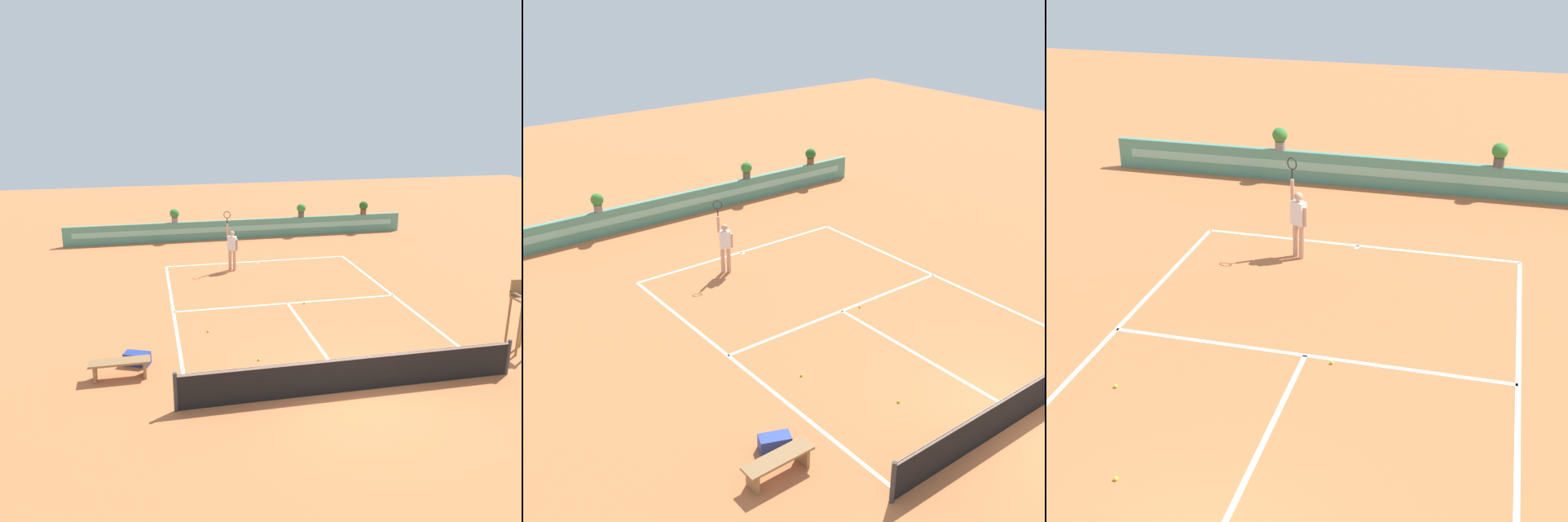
{
  "view_description": "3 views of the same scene",
  "coord_description": "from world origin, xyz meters",
  "views": [
    {
      "loc": [
        -4.84,
        -11.7,
        7.13
      ],
      "look_at": [
        -0.53,
        8.61,
        1.0
      ],
      "focal_mm": 37.87,
      "sensor_mm": 36.0,
      "label": 1
    },
    {
      "loc": [
        -12.14,
        -6.66,
        9.85
      ],
      "look_at": [
        -0.53,
        8.61,
        1.0
      ],
      "focal_mm": 45.97,
      "sensor_mm": 36.0,
      "label": 2
    },
    {
      "loc": [
        3.26,
        -6.11,
        8.2
      ],
      "look_at": [
        -0.53,
        8.61,
        1.0
      ],
      "focal_mm": 52.72,
      "sensor_mm": 36.0,
      "label": 3
    }
  ],
  "objects": [
    {
      "name": "court_lines",
      "position": [
        0.0,
        6.72,
        0.0
      ],
      "size": [
        8.32,
        11.94,
        0.01
      ],
      "color": "white",
      "rests_on": "ground"
    },
    {
      "name": "back_wall_barrier",
      "position": [
        0.0,
        16.39,
        0.5
      ],
      "size": [
        18.0,
        0.21,
        1.0
      ],
      "color": "#4C8E7A",
      "rests_on": "ground"
    },
    {
      "name": "potted_plant_right",
      "position": [
        3.35,
        16.39,
        1.41
      ],
      "size": [
        0.48,
        0.48,
        0.72
      ],
      "color": "#514C47",
      "rests_on": "back_wall_barrier"
    },
    {
      "name": "net",
      "position": [
        0.0,
        0.0,
        0.51
      ],
      "size": [
        8.92,
        0.1,
        1.0
      ],
      "color": "#333333",
      "rests_on": "ground"
    },
    {
      "name": "potted_plant_far_right",
      "position": [
        6.93,
        16.39,
        1.41
      ],
      "size": [
        0.48,
        0.48,
        0.72
      ],
      "color": "brown",
      "rests_on": "back_wall_barrier"
    },
    {
      "name": "tennis_player",
      "position": [
        -1.32,
        10.83,
        1.05
      ],
      "size": [
        0.57,
        0.35,
        2.58
      ],
      "color": "tan",
      "rests_on": "ground"
    },
    {
      "name": "gear_bag",
      "position": [
        -5.32,
        2.63,
        0.18
      ],
      "size": [
        0.78,
        0.6,
        0.36
      ],
      "primitive_type": "cube",
      "rotation": [
        0.0,
        0.0,
        -0.38
      ],
      "color": "navy",
      "rests_on": "ground"
    },
    {
      "name": "tennis_ball_near_baseline",
      "position": [
        -3.13,
        4.46,
        0.03
      ],
      "size": [
        0.07,
        0.07,
        0.07
      ],
      "primitive_type": "sphere",
      "color": "#CCE033",
      "rests_on": "ground"
    },
    {
      "name": "ground_plane",
      "position": [
        0.0,
        6.0,
        0.0
      ],
      "size": [
        60.0,
        60.0,
        0.0
      ],
      "primitive_type": "plane",
      "color": "#C66B3D"
    },
    {
      "name": "tennis_ball_mid_court",
      "position": [
        -1.95,
        2.17,
        0.03
      ],
      "size": [
        0.07,
        0.07,
        0.07
      ],
      "primitive_type": "sphere",
      "color": "#CCE033",
      "rests_on": "ground"
    },
    {
      "name": "potted_plant_left",
      "position": [
        -3.41,
        16.39,
        1.41
      ],
      "size": [
        0.48,
        0.48,
        0.72
      ],
      "color": "gray",
      "rests_on": "back_wall_barrier"
    },
    {
      "name": "bench_courtside",
      "position": [
        -5.76,
        1.93,
        0.38
      ],
      "size": [
        1.6,
        0.44,
        0.51
      ],
      "color": "olive",
      "rests_on": "ground"
    },
    {
      "name": "tennis_ball_by_sideline",
      "position": [
        0.58,
        6.23,
        0.03
      ],
      "size": [
        0.07,
        0.07,
        0.07
      ],
      "primitive_type": "sphere",
      "color": "#CCE033",
      "rests_on": "ground"
    }
  ]
}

